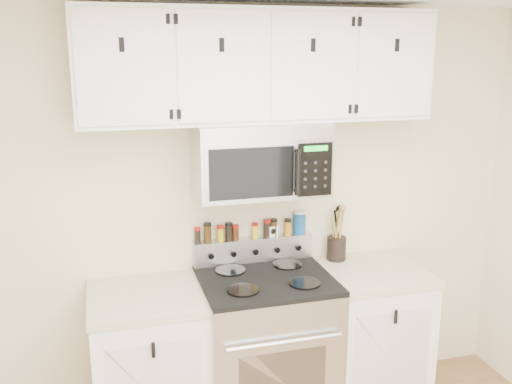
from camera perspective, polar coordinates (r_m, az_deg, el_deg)
back_wall at (r=3.54m, az=-0.42°, el=-2.13°), size 3.50×0.01×2.50m
range at (r=3.56m, az=0.99°, el=-15.42°), size 0.76×0.65×1.10m
base_cabinet_left at (r=3.48m, az=-10.56°, el=-16.87°), size 0.64×0.62×0.92m
base_cabinet_right at (r=3.82m, az=11.16°, el=-13.94°), size 0.64×0.62×0.92m
microwave at (r=3.28m, az=0.45°, el=3.36°), size 0.76×0.44×0.42m
upper_cabinets at (r=3.25m, az=0.33°, el=12.50°), size 2.00×0.35×0.62m
utensil_crock at (r=3.71m, az=8.06°, el=-5.41°), size 0.12×0.12×0.35m
kitchen_timer at (r=3.58m, az=1.60°, el=-3.90°), size 0.07×0.07×0.07m
salt_canister at (r=3.62m, az=4.37°, el=-3.07°), size 0.08×0.08×0.15m
spice_jar_0 at (r=3.47m, az=-5.87°, el=-4.30°), size 0.04×0.04×0.10m
spice_jar_1 at (r=3.48m, az=-4.85°, el=-4.05°), size 0.05×0.05×0.12m
spice_jar_2 at (r=3.49m, az=-3.58°, el=-4.13°), size 0.04×0.04×0.10m
spice_jar_3 at (r=3.50m, az=-2.72°, el=-3.95°), size 0.05×0.05×0.11m
spice_jar_4 at (r=3.52m, az=-2.06°, el=-4.04°), size 0.04×0.04×0.09m
spice_jar_5 at (r=3.54m, az=-0.10°, el=-3.85°), size 0.04×0.04×0.10m
spice_jar_6 at (r=3.56m, az=1.12°, el=-3.63°), size 0.05×0.05×0.11m
spice_jar_7 at (r=3.57m, az=1.78°, el=-3.56°), size 0.05×0.05×0.11m
spice_jar_8 at (r=3.60m, az=3.20°, el=-3.50°), size 0.04×0.04×0.10m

